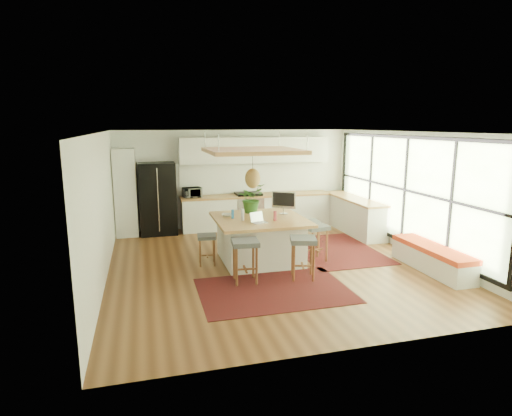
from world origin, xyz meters
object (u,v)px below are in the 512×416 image
object	(u,v)px
stool_right_front	(315,244)
laptop	(260,217)
island	(260,239)
monitor	(284,202)
stool_near_right	(303,260)
stool_left_side	(207,248)
stool_right_back	(310,234)
microwave	(192,191)
island_plant	(251,201)
fridge	(158,199)
stool_near_left	(245,264)

from	to	relation	value
stool_right_front	laptop	xyz separation A→B (m)	(-1.26, -0.13, 0.70)
island	laptop	distance (m)	0.74
island	monitor	size ratio (longest dim) A/B	3.42
stool_near_right	stool_left_side	world-z (taller)	stool_near_right
monitor	stool_right_front	bearing A→B (deg)	-10.86
stool_right_back	laptop	world-z (taller)	laptop
stool_near_right	stool_right_front	xyz separation A→B (m)	(0.64, 0.92, 0.00)
microwave	island_plant	xyz separation A→B (m)	(1.04, -2.33, 0.09)
laptop	island_plant	size ratio (longest dim) A/B	0.49
stool_near_right	stool_right_back	bearing A→B (deg)	63.66
fridge	stool_left_side	world-z (taller)	fridge
stool_near_left	laptop	xyz separation A→B (m)	(0.46, 0.70, 0.70)
stool_left_side	island_plant	bearing A→B (deg)	26.96
island	fridge	bearing A→B (deg)	124.43
stool_left_side	stool_near_right	bearing A→B (deg)	-37.99
monitor	stool_near_left	bearing A→B (deg)	-95.90
island	stool_left_side	xyz separation A→B (m)	(-1.12, 0.04, -0.11)
stool_near_right	stool_right_front	size ratio (longest dim) A/B	1.02
stool_right_back	monitor	distance (m)	1.14
monitor	stool_right_back	bearing A→B (deg)	53.54
island	island_plant	bearing A→B (deg)	93.46
island_plant	laptop	bearing A→B (deg)	-95.03
laptop	monitor	distance (m)	1.00
stool_right_back	microwave	distance (m)	3.50
stool_right_back	island_plant	distance (m)	1.61
stool_left_side	microwave	world-z (taller)	microwave
stool_near_left	stool_near_right	xyz separation A→B (m)	(1.09, -0.09, 0.00)
stool_near_left	stool_right_back	distance (m)	2.52
stool_right_front	island_plant	xyz separation A→B (m)	(-1.17, 0.89, 0.83)
laptop	monitor	world-z (taller)	monitor
stool_right_back	monitor	xyz separation A→B (m)	(-0.74, -0.25, 0.83)
stool_right_front	island_plant	bearing A→B (deg)	142.63
stool_near_right	stool_right_back	xyz separation A→B (m)	(0.85, 1.71, 0.00)
stool_left_side	microwave	distance (m)	2.97
stool_right_front	monitor	xyz separation A→B (m)	(-0.53, 0.55, 0.83)
fridge	island_plant	distance (m)	3.01
island	stool_right_front	world-z (taller)	island
stool_near_left	stool_right_front	world-z (taller)	stool_near_left
laptop	microwave	world-z (taller)	microwave
stool_right_back	laptop	xyz separation A→B (m)	(-1.47, -0.92, 0.70)
island	monitor	xyz separation A→B (m)	(0.60, 0.24, 0.72)
monitor	island_plant	size ratio (longest dim) A/B	0.84
laptop	microwave	xyz separation A→B (m)	(-0.95, 3.35, 0.04)
stool_near_left	island_plant	distance (m)	1.99
stool_near_left	monitor	distance (m)	2.00
stool_near_left	microwave	size ratio (longest dim) A/B	1.67
fridge	microwave	bearing A→B (deg)	2.98
fridge	island	bearing A→B (deg)	-55.12
stool_near_left	microwave	xyz separation A→B (m)	(-0.48, 4.05, 0.73)
stool_near_left	stool_near_right	world-z (taller)	stool_near_left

